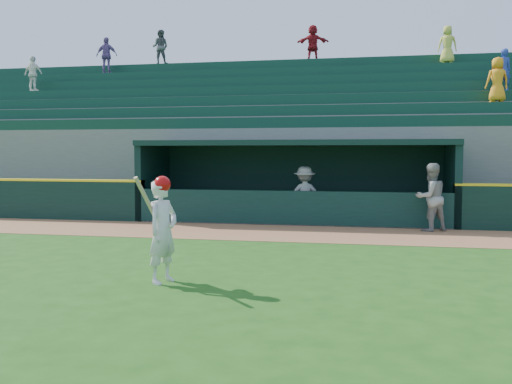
% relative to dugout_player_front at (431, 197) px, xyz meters
% --- Properties ---
extents(ground, '(120.00, 120.00, 0.00)m').
position_rel_dugout_player_front_xyz_m(ground, '(-3.84, -6.02, -0.91)').
color(ground, '#1F4D13').
rests_on(ground, ground).
extents(warning_track, '(40.00, 3.00, 0.01)m').
position_rel_dugout_player_front_xyz_m(warning_track, '(-3.84, -1.12, -0.90)').
color(warning_track, '#95613B').
rests_on(warning_track, ground).
extents(dugout_player_front, '(1.11, 1.03, 1.82)m').
position_rel_dugout_player_front_xyz_m(dugout_player_front, '(0.00, 0.00, 0.00)').
color(dugout_player_front, gray).
rests_on(dugout_player_front, ground).
extents(dugout_player_inside, '(1.21, 0.88, 1.68)m').
position_rel_dugout_player_front_xyz_m(dugout_player_inside, '(-3.48, 1.03, -0.07)').
color(dugout_player_inside, '#9B9B96').
rests_on(dugout_player_inside, ground).
extents(dugout, '(9.40, 2.80, 2.46)m').
position_rel_dugout_player_front_xyz_m(dugout, '(-3.84, 1.98, 0.45)').
color(dugout, slate).
rests_on(dugout, ground).
extents(stands, '(34.50, 6.25, 7.61)m').
position_rel_dugout_player_front_xyz_m(stands, '(-3.84, 6.56, 1.49)').
color(stands, slate).
rests_on(stands, ground).
extents(batter_at_plate, '(0.60, 0.82, 1.74)m').
position_rel_dugout_player_front_xyz_m(batter_at_plate, '(-4.84, -7.08, -0.04)').
color(batter_at_plate, silver).
rests_on(batter_at_plate, ground).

